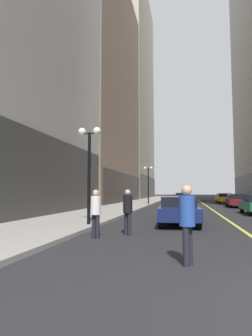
{
  "coord_description": "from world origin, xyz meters",
  "views": [
    {
      "loc": [
        -2.26,
        -4.19,
        1.58
      ],
      "look_at": [
        -9.96,
        32.35,
        4.69
      ],
      "focal_mm": 29.92,
      "sensor_mm": 36.0,
      "label": 1
    }
  ],
  "objects": [
    {
      "name": "lane_centre_stripe",
      "position": [
        0.0,
        35.0,
        0.0
      ],
      "size": [
        0.16,
        70.0,
        0.01
      ],
      "primitive_type": "cube",
      "color": "#E5D64C",
      "rests_on": "ground"
    },
    {
      "name": "car_navy",
      "position": [
        -2.59,
        9.64,
        0.72
      ],
      "size": [
        2.02,
        4.7,
        1.32
      ],
      "color": "#141E4C",
      "rests_on": "ground"
    },
    {
      "name": "pedestrian_in_black_coat",
      "position": [
        -4.31,
        5.85,
        0.95
      ],
      "size": [
        0.46,
        0.46,
        1.64
      ],
      "color": "black",
      "rests_on": "ground"
    },
    {
      "name": "pedestrian_in_white_shirt",
      "position": [
        -5.23,
        4.92,
        0.95
      ],
      "size": [
        0.44,
        0.44,
        1.64
      ],
      "color": "black",
      "rests_on": "ground"
    },
    {
      "name": "street_lamp_left_far",
      "position": [
        -6.4,
        27.89,
        3.26
      ],
      "size": [
        1.06,
        0.36,
        4.43
      ],
      "color": "black",
      "rests_on": "ground"
    },
    {
      "name": "pedestrian_in_blue_hoodie",
      "position": [
        -2.22,
        2.05,
        1.0
      ],
      "size": [
        0.45,
        0.45,
        1.71
      ],
      "color": "black",
      "rests_on": "ground"
    },
    {
      "name": "car_yellow",
      "position": [
        2.74,
        34.88,
        0.72
      ],
      "size": [
        1.81,
        4.56,
        1.32
      ],
      "color": "yellow",
      "rests_on": "ground"
    },
    {
      "name": "car_white",
      "position": [
        -2.82,
        49.52,
        0.72
      ],
      "size": [
        1.99,
        4.41,
        1.32
      ],
      "color": "silver",
      "rests_on": "ground"
    },
    {
      "name": "building_left_mid",
      "position": [
        -17.83,
        34.5,
        16.73
      ],
      "size": [
        14.86,
        24.0,
        33.56
      ],
      "color": "gray",
      "rests_on": "ground"
    },
    {
      "name": "car_maroon",
      "position": [
        2.69,
        24.98,
        0.72
      ],
      "size": [
        1.92,
        4.28,
        1.32
      ],
      "color": "maroon",
      "rests_on": "ground"
    },
    {
      "name": "sidewalk_left",
      "position": [
        -8.25,
        35.0,
        0.07
      ],
      "size": [
        4.5,
        78.0,
        0.15
      ],
      "primitive_type": "cube",
      "color": "#9E9991",
      "rests_on": "ground"
    },
    {
      "name": "car_blue",
      "position": [
        -2.85,
        41.62,
        0.72
      ],
      "size": [
        2.0,
        4.42,
        1.32
      ],
      "color": "navy",
      "rests_on": "ground"
    },
    {
      "name": "building_left_far",
      "position": [
        -17.06,
        60.0,
        24.96
      ],
      "size": [
        13.32,
        26.0,
        50.09
      ],
      "color": "#B7AD99",
      "rests_on": "ground"
    },
    {
      "name": "ground_plane",
      "position": [
        0.0,
        35.0,
        0.0
      ],
      "size": [
        200.0,
        200.0,
        0.0
      ],
      "primitive_type": "plane",
      "color": "#262628"
    },
    {
      "name": "street_lamp_left_near",
      "position": [
        -6.4,
        7.54,
        3.26
      ],
      "size": [
        1.06,
        0.36,
        4.43
      ],
      "color": "black",
      "rests_on": "ground"
    }
  ]
}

